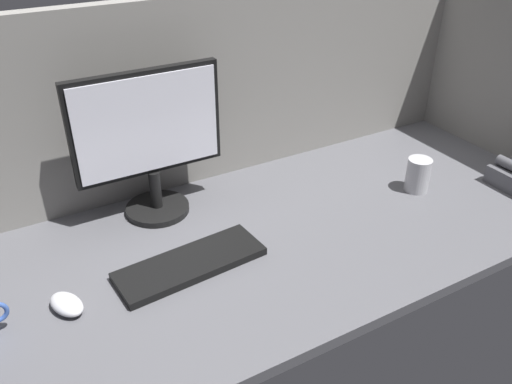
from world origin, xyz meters
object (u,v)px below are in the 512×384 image
(keyboard, at_px, (191,264))
(mug_steel, at_px, (418,175))
(monitor, at_px, (149,138))
(mouse, at_px, (67,304))

(keyboard, bearing_deg, mug_steel, -4.23)
(monitor, distance_m, keyboard, 0.36)
(keyboard, relative_size, mug_steel, 3.53)
(keyboard, distance_m, mouse, 0.30)
(monitor, relative_size, keyboard, 1.12)
(monitor, relative_size, mug_steel, 3.95)
(monitor, distance_m, mug_steel, 0.81)
(keyboard, distance_m, mug_steel, 0.75)
(mouse, distance_m, mug_steel, 1.05)
(keyboard, height_order, mouse, mouse)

